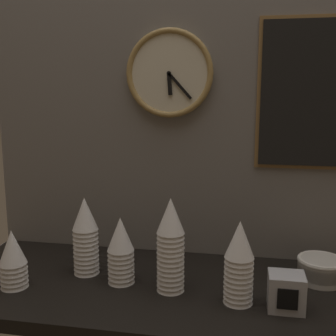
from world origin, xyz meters
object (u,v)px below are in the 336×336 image
cup_stack_center_right (239,262)px  napkin_dispenser (286,292)px  cup_stack_far_left (13,259)px  menu_board (332,94)px  cup_stack_left (86,236)px  bowl_stack_right (321,269)px  cup_stack_center (171,245)px  wall_clock (169,73)px  cup_stack_center_left (121,250)px

cup_stack_center_right → napkin_dispenser: size_ratio=2.38×
cup_stack_far_left → menu_board: 109.21cm
cup_stack_left → bowl_stack_right: cup_stack_left is taller
cup_stack_center → napkin_dispenser: (31.86, -5.22, -8.90)cm
cup_stack_center → cup_stack_left: size_ratio=1.12×
cup_stack_far_left → napkin_dispenser: (77.50, 1.09, -3.86)cm
cup_stack_left → cup_stack_far_left: bearing=-143.1°
menu_board → cup_stack_far_left: bearing=-159.1°
cup_stack_center_right → wall_clock: (-24.78, 31.79, 51.01)cm
cup_stack_center_right → wall_clock: bearing=127.9°
cup_stack_center_left → cup_stack_left: 13.62cm
cup_stack_center → napkin_dispenser: cup_stack_center is taller
wall_clock → menu_board: bearing=1.0°
cup_stack_center_left → wall_clock: size_ratio=0.70×
napkin_dispenser → cup_stack_left: bearing=168.8°
cup_stack_center → cup_stack_far_left: size_ratio=1.58×
cup_stack_center → napkin_dispenser: 33.49cm
cup_stack_center_left → bowl_stack_right: bearing=11.1°
wall_clock → napkin_dispenser: size_ratio=3.00×
napkin_dispenser → cup_stack_center: bearing=170.7°
cup_stack_center → cup_stack_center_left: (-15.53, 2.36, -3.60)cm
cup_stack_far_left → cup_stack_center_right: (65.02, 2.48, 2.88)cm
cup_stack_center_right → menu_board: 61.34cm
bowl_stack_right → napkin_dispenser: size_ratio=1.44×
bowl_stack_right → wall_clock: 77.86cm
cup_stack_center_left → menu_board: 81.40cm
bowl_stack_right → napkin_dispenser: bearing=-121.8°
bowl_stack_right → napkin_dispenser: napkin_dispenser is taller
cup_stack_center → menu_board: (46.34, 28.85, 42.20)cm
napkin_dispenser → menu_board: bearing=67.0°
cup_stack_center → cup_stack_center_left: size_ratio=1.35×
bowl_stack_right → menu_board: size_ratio=0.29×
cup_stack_left → menu_board: size_ratio=0.51×
cup_stack_center_left → cup_stack_center_right: cup_stack_center_right is taller
cup_stack_center → wall_clock: 56.54cm
cup_stack_far_left → menu_board: (91.97, 35.16, 47.24)cm
cup_stack_left → menu_board: menu_board is taller
cup_stack_far_left → menu_board: menu_board is taller
cup_stack_center_right → napkin_dispenser: (12.48, -1.39, -6.74)cm
cup_stack_far_left → bowl_stack_right: size_ratio=1.24×
cup_stack_center_left → bowl_stack_right: size_ratio=1.45×
cup_stack_center_right → bowl_stack_right: cup_stack_center_right is taller
cup_stack_center_right → bowl_stack_right: 31.18cm
bowl_stack_right → napkin_dispenser: (-11.92, -19.21, 0.97)cm
cup_stack_far_left → wall_clock: 75.48cm
cup_stack_left → wall_clock: bearing=42.9°
cup_stack_far_left → cup_stack_left: (17.39, 13.05, 3.60)cm
cup_stack_center_right → cup_stack_far_left: bearing=-177.8°
cup_stack_center → cup_stack_center_right: (19.39, -3.83, -2.16)cm
cup_stack_center_left → napkin_dispenser: (47.39, -7.58, -5.30)cm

